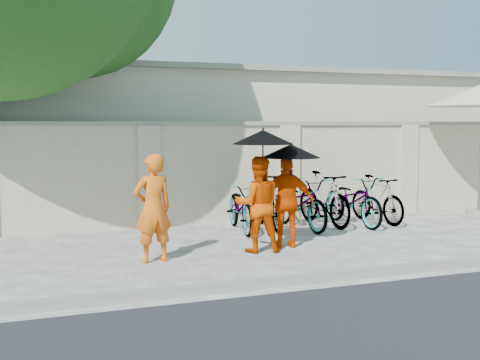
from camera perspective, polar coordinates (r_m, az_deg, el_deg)
name	(u,v)px	position (r m, az deg, el deg)	size (l,w,h in m)	color
ground	(254,256)	(9.36, 1.38, -7.23)	(80.00, 80.00, 0.00)	silver
kerb	(303,279)	(7.84, 6.04, -9.33)	(40.00, 0.16, 0.12)	gray
compound_wall	(242,173)	(12.53, 0.23, 0.63)	(20.00, 0.30, 2.00)	beige
building_behind	(228,139)	(16.40, -1.16, 3.88)	(14.00, 6.00, 3.20)	beige
monk_left	(153,208)	(8.94, -8.25, -2.66)	(0.59, 0.38, 1.61)	orange
monk_center	(258,204)	(9.55, 1.71, -2.31)	(0.74, 0.58, 1.53)	#CA3E00
parasol_center	(263,137)	(9.41, 2.19, 4.08)	(0.98, 0.98, 1.08)	black
monk_right	(287,202)	(9.91, 4.50, -2.10)	(0.89, 0.37, 1.51)	#D74000
parasol_right	(291,151)	(9.77, 4.85, 2.76)	(0.97, 0.97, 0.86)	black
bike_0	(241,207)	(11.37, 0.11, -2.58)	(0.62, 1.77, 0.93)	gray
bike_1	(269,200)	(11.61, 2.77, -1.88)	(0.54, 1.90, 1.14)	gray
bike_2	(300,203)	(11.72, 5.75, -2.17)	(0.67, 1.92, 1.01)	gray
bike_3	(324,199)	(12.11, 7.95, -1.77)	(0.51, 1.80, 1.08)	gray
bike_4	(353,200)	(12.29, 10.69, -1.90)	(0.67, 1.91, 1.00)	gray
bike_5	(377,199)	(12.65, 12.84, -1.78)	(0.46, 1.63, 0.98)	gray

